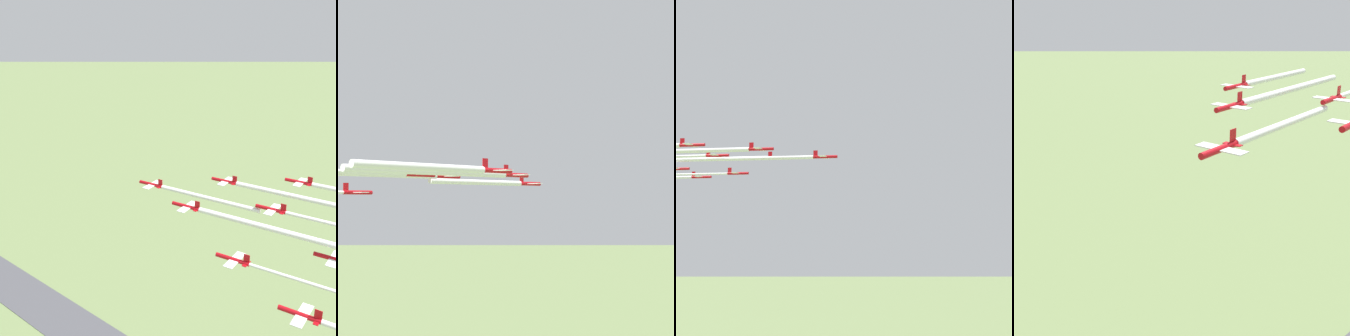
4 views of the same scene
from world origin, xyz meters
TOP-DOWN VIEW (x-y plane):
  - jet_0 at (-22.99, -16.17)m, footprint 7.74×7.57m
  - jet_2 at (-11.50, 1.89)m, footprint 7.74×7.57m
  - jet_4 at (9.86, 0.62)m, footprint 7.74×7.57m
  - jet_5 at (-0.02, 19.95)m, footprint 7.74×7.57m
  - smoke_trail_0 at (-6.31, -7.65)m, footprint 27.40×14.80m
  - smoke_trail_2 at (10.23, 13.00)m, footprint 37.58×20.12m
  - smoke_trail_5 at (16.20, 28.24)m, footprint 26.53×14.45m

SIDE VIEW (x-z plane):
  - smoke_trail_0 at x=-6.31m, z-range 73.61..74.82m
  - jet_0 at x=-22.99m, z-range 72.92..75.59m
  - jet_4 at x=9.86m, z-range 74.21..76.88m
  - smoke_trail_2 at x=10.23m, z-range 74.94..76.31m
  - jet_2 at x=-11.50m, z-range 74.33..77.00m
  - smoke_trail_5 at x=16.20m, z-range 75.03..76.38m
  - jet_5 at x=-0.02m, z-range 74.40..77.08m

